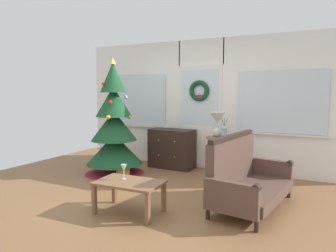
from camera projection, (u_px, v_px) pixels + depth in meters
name	position (u px, v px, depth m)	size (l,w,h in m)	color
ground_plane	(148.00, 198.00, 4.49)	(6.76, 6.76, 0.00)	brown
back_wall_with_door	(201.00, 104.00, 6.19)	(5.20, 0.19, 2.55)	white
christmas_tree	(114.00, 131.00, 5.78)	(1.10, 1.10, 2.15)	#4C331E
dresser_cabinet	(172.00, 149.00, 6.26)	(0.92, 0.47, 0.78)	black
settee_sofa	(245.00, 178.00, 4.16)	(0.90, 1.57, 0.96)	black
side_table	(219.00, 149.00, 5.51)	(0.50, 0.48, 0.73)	brown
table_lamp	(217.00, 121.00, 5.51)	(0.28, 0.28, 0.44)	silver
flower_vase	(224.00, 131.00, 5.37)	(0.11, 0.10, 0.35)	#99ADBC
coffee_table	(129.00, 186.00, 3.93)	(0.86, 0.56, 0.41)	brown
wine_glass	(124.00, 168.00, 4.01)	(0.08, 0.08, 0.20)	silver
gift_box	(123.00, 173.00, 5.56)	(0.18, 0.16, 0.18)	#D8C64C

